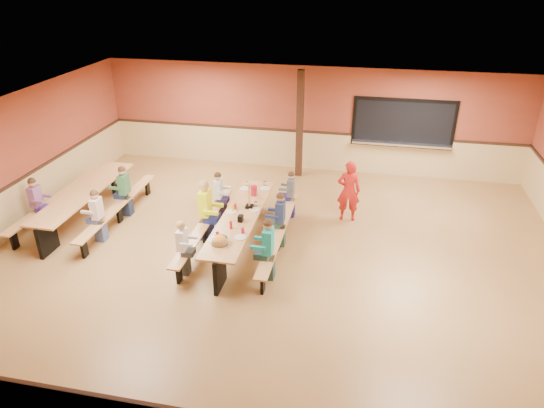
# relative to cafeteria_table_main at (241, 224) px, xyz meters

# --- Properties ---
(ground) EXTENTS (12.00, 12.00, 0.00)m
(ground) POSITION_rel_cafeteria_table_main_xyz_m (0.83, -0.31, -0.53)
(ground) COLOR olive
(ground) RESTS_ON ground
(room_envelope) EXTENTS (12.04, 10.04, 3.02)m
(room_envelope) POSITION_rel_cafeteria_table_main_xyz_m (0.83, -0.31, 0.16)
(room_envelope) COLOR brown
(room_envelope) RESTS_ON ground
(kitchen_pass_through) EXTENTS (2.78, 0.28, 1.38)m
(kitchen_pass_through) POSITION_rel_cafeteria_table_main_xyz_m (3.43, 4.65, 0.96)
(kitchen_pass_through) COLOR black
(kitchen_pass_through) RESTS_ON ground
(structural_post) EXTENTS (0.18, 0.18, 3.00)m
(structural_post) POSITION_rel_cafeteria_table_main_xyz_m (0.63, 4.09, 0.97)
(structural_post) COLOR black
(structural_post) RESTS_ON ground
(cafeteria_table_main) EXTENTS (1.91, 3.70, 0.74)m
(cafeteria_table_main) POSITION_rel_cafeteria_table_main_xyz_m (0.00, 0.00, 0.00)
(cafeteria_table_main) COLOR #B98149
(cafeteria_table_main) RESTS_ON ground
(cafeteria_table_second) EXTENTS (1.91, 3.70, 0.74)m
(cafeteria_table_second) POSITION_rel_cafeteria_table_main_xyz_m (-3.91, 0.45, 0.00)
(cafeteria_table_second) COLOR #B98149
(cafeteria_table_second) RESTS_ON ground
(seated_child_white_left) EXTENTS (0.34, 0.28, 1.15)m
(seated_child_white_left) POSITION_rel_cafeteria_table_main_xyz_m (-0.82, -1.25, 0.05)
(seated_child_white_left) COLOR white
(seated_child_white_left) RESTS_ON ground
(seated_adult_yellow) EXTENTS (0.45, 0.37, 1.38)m
(seated_adult_yellow) POSITION_rel_cafeteria_table_main_xyz_m (-0.82, 0.14, 0.17)
(seated_adult_yellow) COLOR #EFFF14
(seated_adult_yellow) RESTS_ON ground
(seated_child_grey_left) EXTENTS (0.36, 0.29, 1.18)m
(seated_child_grey_left) POSITION_rel_cafeteria_table_main_xyz_m (-0.82, 1.09, 0.06)
(seated_child_grey_left) COLOR silver
(seated_child_grey_left) RESTS_ON ground
(seated_child_teal_right) EXTENTS (0.40, 0.33, 1.27)m
(seated_child_teal_right) POSITION_rel_cafeteria_table_main_xyz_m (0.83, -1.06, 0.11)
(seated_child_teal_right) COLOR teal
(seated_child_teal_right) RESTS_ON ground
(seated_child_navy_right) EXTENTS (0.38, 0.31, 1.23)m
(seated_child_navy_right) POSITION_rel_cafeteria_table_main_xyz_m (0.83, 0.19, 0.09)
(seated_child_navy_right) COLOR navy
(seated_child_navy_right) RESTS_ON ground
(seated_child_char_right) EXTENTS (0.34, 0.28, 1.15)m
(seated_child_char_right) POSITION_rel_cafeteria_table_main_xyz_m (0.83, 1.55, 0.05)
(seated_child_char_right) COLOR #4D5056
(seated_child_char_right) RESTS_ON ground
(seated_child_purple_sec) EXTENTS (0.38, 0.31, 1.23)m
(seated_child_purple_sec) POSITION_rel_cafeteria_table_main_xyz_m (-4.74, -0.17, 0.09)
(seated_child_purple_sec) COLOR #814F7D
(seated_child_purple_sec) RESTS_ON ground
(seated_child_green_sec) EXTENTS (0.38, 0.31, 1.24)m
(seated_child_green_sec) POSITION_rel_cafeteria_table_main_xyz_m (-3.09, 0.84, 0.09)
(seated_child_green_sec) COLOR #33683E
(seated_child_green_sec) RESTS_ON ground
(seated_child_tan_sec) EXTENTS (0.37, 0.30, 1.20)m
(seated_child_tan_sec) POSITION_rel_cafeteria_table_main_xyz_m (-3.09, -0.41, 0.08)
(seated_child_tan_sec) COLOR beige
(seated_child_tan_sec) RESTS_ON ground
(standing_woman) EXTENTS (0.57, 0.40, 1.49)m
(standing_woman) POSITION_rel_cafeteria_table_main_xyz_m (2.17, 1.66, 0.22)
(standing_woman) COLOR #B41914
(standing_woman) RESTS_ON ground
(punch_pitcher) EXTENTS (0.16, 0.16, 0.22)m
(punch_pitcher) POSITION_rel_cafeteria_table_main_xyz_m (0.05, 1.02, 0.32)
(punch_pitcher) COLOR #AC172B
(punch_pitcher) RESTS_ON cafeteria_table_main
(chip_bowl) EXTENTS (0.32, 0.32, 0.15)m
(chip_bowl) POSITION_rel_cafeteria_table_main_xyz_m (-0.09, -1.20, 0.29)
(chip_bowl) COLOR #FFAC28
(chip_bowl) RESTS_ON cafeteria_table_main
(napkin_dispenser) EXTENTS (0.10, 0.14, 0.13)m
(napkin_dispenser) POSITION_rel_cafeteria_table_main_xyz_m (0.07, -0.26, 0.28)
(napkin_dispenser) COLOR black
(napkin_dispenser) RESTS_ON cafeteria_table_main
(condiment_mustard) EXTENTS (0.06, 0.06, 0.17)m
(condiment_mustard) POSITION_rel_cafeteria_table_main_xyz_m (-0.20, 0.14, 0.30)
(condiment_mustard) COLOR yellow
(condiment_mustard) RESTS_ON cafeteria_table_main
(condiment_ketchup) EXTENTS (0.06, 0.06, 0.17)m
(condiment_ketchup) POSITION_rel_cafeteria_table_main_xyz_m (-0.03, -0.60, 0.30)
(condiment_ketchup) COLOR #B2140F
(condiment_ketchup) RESTS_ON cafeteria_table_main
(table_paddle) EXTENTS (0.16, 0.16, 0.56)m
(table_paddle) POSITION_rel_cafeteria_table_main_xyz_m (0.11, 0.38, 0.35)
(table_paddle) COLOR black
(table_paddle) RESTS_ON cafeteria_table_main
(place_settings) EXTENTS (0.65, 3.30, 0.11)m
(place_settings) POSITION_rel_cafeteria_table_main_xyz_m (0.00, 0.00, 0.27)
(place_settings) COLOR beige
(place_settings) RESTS_ON cafeteria_table_main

